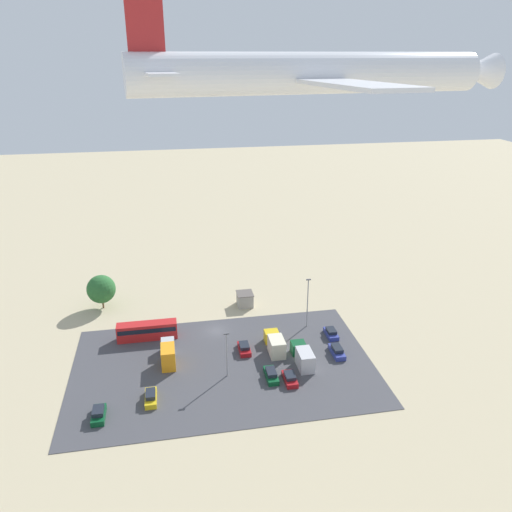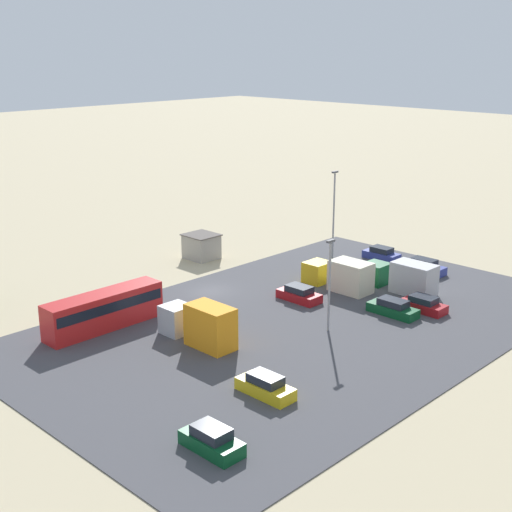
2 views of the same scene
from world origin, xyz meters
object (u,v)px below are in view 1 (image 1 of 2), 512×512
object	(u,v)px
parked_truck_0	(275,344)
parked_truck_2	(303,356)
bus	(147,330)
parked_car_3	(290,378)
parked_car_0	(331,333)
airplane	(326,73)
parked_car_5	(337,351)
parked_car_6	(151,397)
parked_car_1	(271,375)
parked_truck_1	(168,354)
parked_car_2	(244,348)
parked_car_4	(99,414)
shed_building	(245,299)

from	to	relation	value
parked_truck_0	parked_truck_2	bearing A→B (deg)	-51.07
bus	parked_car_3	world-z (taller)	bus
parked_car_0	airplane	size ratio (longest dim) A/B	0.11
parked_car_0	parked_car_5	bearing A→B (deg)	81.22
parked_car_6	parked_truck_0	world-z (taller)	parked_truck_0
parked_car_3	parked_car_5	xyz separation A→B (m)	(-10.17, -6.19, 0.05)
bus	parked_car_0	size ratio (longest dim) A/B	2.61
parked_truck_2	parked_car_6	bearing A→B (deg)	-168.06
parked_car_1	parked_truck_1	bearing A→B (deg)	154.87
bus	parked_car_1	size ratio (longest dim) A/B	2.34
parked_truck_0	parked_car_5	bearing A→B (deg)	-16.48
parked_car_5	parked_car_0	bearing A→B (deg)	-98.78
parked_truck_1	parked_truck_2	world-z (taller)	parked_truck_1
bus	parked_truck_0	distance (m)	24.17
parked_truck_1	parked_car_2	bearing A→B (deg)	3.82
parked_car_6	bus	bearing A→B (deg)	92.49
parked_truck_1	parked_car_4	bearing A→B (deg)	-129.19
parked_car_0	parked_truck_2	world-z (taller)	parked_truck_2
parked_car_3	parked_car_6	world-z (taller)	parked_car_6
parked_car_6	airplane	world-z (taller)	airplane
parked_car_3	parked_car_5	distance (m)	11.90
parked_car_4	airplane	size ratio (longest dim) A/B	0.11
parked_truck_0	parked_truck_2	distance (m)	6.16
bus	parked_car_2	size ratio (longest dim) A/B	2.51
parked_car_1	parked_car_5	distance (m)	13.81
parked_car_3	parked_truck_1	distance (m)	21.49
bus	parked_car_5	bearing A→B (deg)	70.90
shed_building	parked_car_4	bearing A→B (deg)	49.33
shed_building	parked_car_2	size ratio (longest dim) A/B	0.83
parked_car_5	parked_truck_2	bearing A→B (deg)	13.88
parked_truck_1	parked_car_3	bearing A→B (deg)	-25.47
parked_car_4	parked_car_6	bearing A→B (deg)	-160.84
parked_car_2	parked_car_6	bearing A→B (deg)	-145.99
parked_car_2	airplane	size ratio (longest dim) A/B	0.11
parked_car_3	parked_car_5	size ratio (longest dim) A/B	0.91
parked_car_5	parked_truck_1	bearing A→B (deg)	-5.88
bus	parked_car_3	size ratio (longest dim) A/B	2.58
parked_car_0	parked_car_3	xyz separation A→B (m)	(11.12, 12.34, -0.01)
parked_car_0	parked_car_6	size ratio (longest dim) A/B	0.94
parked_car_5	airplane	distance (m)	53.19
bus	shed_building	bearing A→B (deg)	116.40
parked_car_5	parked_car_2	bearing A→B (deg)	-13.76
parked_truck_1	airplane	xyz separation A→B (m)	(-18.01, 24.53, 46.29)
parked_car_2	parked_truck_0	xyz separation A→B (m)	(-5.50, 0.81, 0.81)
parked_car_4	parked_truck_0	world-z (taller)	parked_truck_0
parked_car_1	parked_car_0	bearing A→B (deg)	38.00
shed_building	parked_truck_1	bearing A→B (deg)	48.34
parked_car_2	parked_truck_1	world-z (taller)	parked_truck_1
parked_car_1	parked_car_6	size ratio (longest dim) A/B	1.05
parked_car_1	parked_truck_2	world-z (taller)	parked_truck_2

